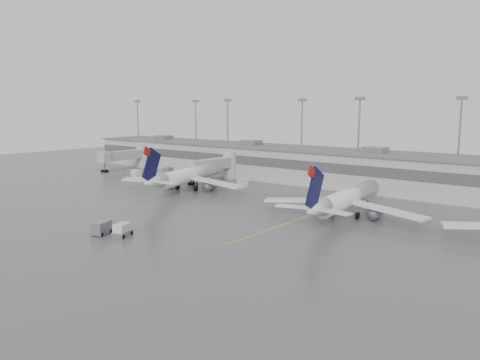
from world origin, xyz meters
The scene contains 17 objects.
ground centered at (0.00, 0.00, 0.00)m, with size 260.00×260.00×0.00m, color #515154.
terminal centered at (-0.01, 57.98, 4.17)m, with size 152.00×17.00×9.45m.
light_masts centered at (0.00, 63.75, 12.03)m, with size 142.40×8.00×20.60m.
jet_bridge_left centered at (-55.50, 45.72, 3.87)m, with size 4.00×17.20×7.00m.
jet_bridge_right centered at (-20.50, 45.72, 3.87)m, with size 4.00×17.20×7.00m.
stand_markings centered at (0.00, 24.00, 0.01)m, with size 105.25×40.00×0.01m.
jet_mid_left centered at (-16.54, 30.55, 3.38)m, with size 28.98×32.91×10.87m.
jet_mid_right centered at (22.61, 28.98, 3.17)m, with size 27.97×31.48×10.19m.
baggage_tug centered at (3.38, -2.24, 0.73)m, with size 2.71×3.36×1.88m.
baggage_cart centered at (0.18, -3.44, 1.00)m, with size 2.63×3.38×1.91m.
gse_uld_a centered at (-41.87, 36.29, 0.90)m, with size 2.55×1.70×1.81m, color silver.
gse_uld_b centered at (-10.59, 42.66, 0.89)m, with size 2.50×1.67×1.77m, color silver.
gse_uld_c centered at (16.62, 35.59, 0.83)m, with size 2.33×1.56×1.65m, color silver.
gse_loader centered at (-36.64, 42.76, 1.05)m, with size 2.09×3.35×2.09m, color slate.
cone_a centered at (-52.10, 38.92, 0.39)m, with size 0.49×0.49×0.79m, color orange.
cone_b centered at (-11.90, 33.17, 0.40)m, with size 0.50×0.50×0.80m, color orange.
cone_c centered at (21.47, 41.48, 0.38)m, with size 0.48×0.48×0.76m, color orange.
Camera 1 is at (57.08, -41.82, 18.17)m, focal length 35.00 mm.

